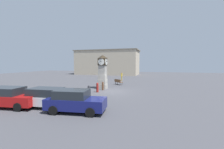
# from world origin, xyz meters

# --- Properties ---
(ground_plane) EXTENTS (89.65, 89.65, 0.00)m
(ground_plane) POSITION_xyz_m (0.00, 0.00, 0.00)
(ground_plane) COLOR #424247
(clock_tower) EXTENTS (1.38, 1.43, 4.63)m
(clock_tower) POSITION_xyz_m (-1.79, 1.76, 2.28)
(clock_tower) COLOR #A19C92
(clock_tower) RESTS_ON ground_plane
(bollard_near_tower) EXTENTS (0.24, 0.24, 1.09)m
(bollard_near_tower) POSITION_xyz_m (-1.41, 0.70, 0.55)
(bollard_near_tower) COLOR brown
(bollard_near_tower) RESTS_ON ground_plane
(bollard_mid_row) EXTENTS (0.28, 0.28, 1.15)m
(bollard_mid_row) POSITION_xyz_m (-1.58, -0.78, 0.58)
(bollard_mid_row) COLOR maroon
(bollard_mid_row) RESTS_ON ground_plane
(bollard_far_row) EXTENTS (0.29, 0.29, 0.99)m
(bollard_far_row) POSITION_xyz_m (-2.15, -1.99, 0.50)
(bollard_far_row) COLOR #333338
(bollard_far_row) RESTS_ON ground_plane
(car_navy_sedan) EXTENTS (4.74, 2.31, 1.61)m
(car_navy_sedan) POSITION_xyz_m (-6.09, -8.51, 0.81)
(car_navy_sedan) COLOR #A51111
(car_navy_sedan) RESTS_ON ground_plane
(car_near_tower) EXTENTS (4.61, 2.08, 1.55)m
(car_near_tower) POSITION_xyz_m (-3.01, -7.73, 0.79)
(car_near_tower) COLOR silver
(car_near_tower) RESTS_ON ground_plane
(car_by_building) EXTENTS (4.35, 2.22, 1.61)m
(car_by_building) POSITION_xyz_m (-0.41, -8.17, 0.81)
(car_by_building) COLOR navy
(car_by_building) RESTS_ON ground_plane
(bench) EXTENTS (1.57, 1.42, 0.90)m
(bench) POSITION_xyz_m (-0.61, 6.10, 0.52)
(bench) COLOR brown
(bench) RESTS_ON ground_plane
(pedestrian_near_bench) EXTENTS (0.39, 0.46, 1.69)m
(pedestrian_near_bench) POSITION_xyz_m (-1.27, 11.89, 0.97)
(pedestrian_near_bench) COLOR gold
(pedestrian_near_bench) RESTS_ON ground_plane
(warehouse_blue_far) EXTENTS (19.97, 9.01, 7.58)m
(warehouse_blue_far) POSITION_xyz_m (-9.28, 27.77, 3.80)
(warehouse_blue_far) COLOR #B7A88E
(warehouse_blue_far) RESTS_ON ground_plane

